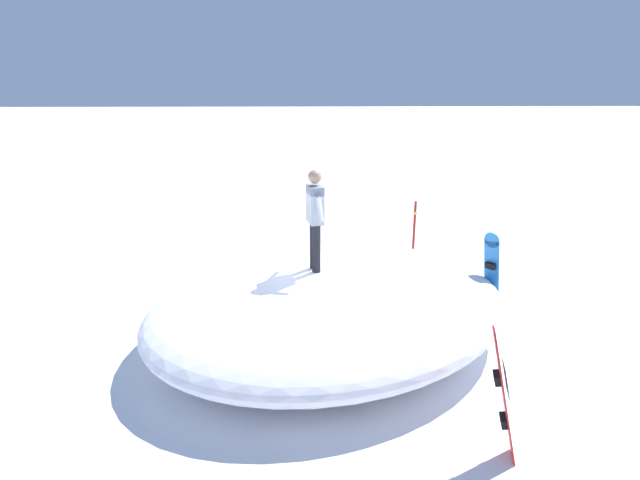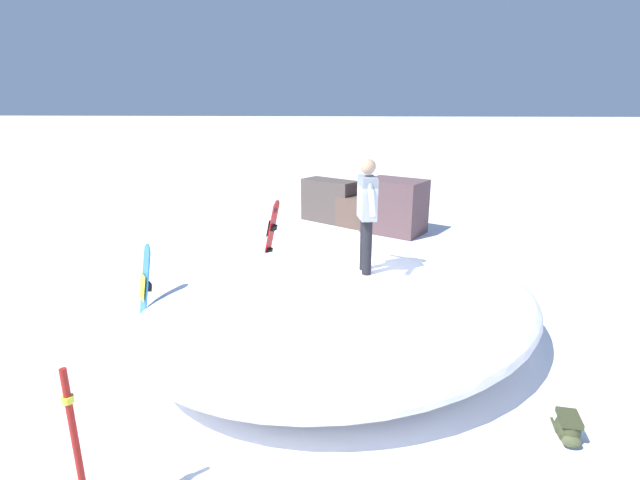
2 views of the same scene
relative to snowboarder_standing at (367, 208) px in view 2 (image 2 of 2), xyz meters
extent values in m
plane|color=white|center=(-0.02, 0.01, -2.17)|extent=(240.00, 240.00, 0.00)
ellipsoid|color=white|center=(0.28, -0.06, -1.57)|extent=(8.19, 7.85, 1.20)
cylinder|color=black|center=(-0.02, 0.10, -0.56)|extent=(0.14, 0.14, 0.82)
cylinder|color=black|center=(0.02, -0.10, -0.56)|extent=(0.14, 0.14, 0.82)
cube|color=#8C939E|center=(0.00, 0.00, 0.16)|extent=(0.29, 0.48, 0.61)
sphere|color=tan|center=(0.00, 0.00, 0.60)|extent=(0.22, 0.22, 0.22)
cylinder|color=#8C939E|center=(-0.05, 0.31, 0.21)|extent=(0.15, 0.40, 0.51)
cylinder|color=#8C939E|center=(0.05, -0.31, 0.21)|extent=(0.15, 0.40, 0.51)
cube|color=#2672BF|center=(3.26, 0.51, -1.40)|extent=(0.40, 0.40, 1.55)
cylinder|color=#2672BF|center=(3.16, 0.43, -0.63)|extent=(0.23, 0.27, 0.29)
cube|color=yellow|center=(3.25, 0.50, -1.12)|extent=(0.21, 0.24, 0.37)
cube|color=black|center=(3.19, 0.46, -1.12)|extent=(0.19, 0.20, 0.12)
cube|color=black|center=(3.27, 0.51, -1.68)|extent=(0.19, 0.20, 0.12)
cube|color=red|center=(2.02, -3.11, -1.42)|extent=(0.43, 0.38, 1.51)
cylinder|color=red|center=(1.85, -3.06, -0.67)|extent=(0.16, 0.30, 0.29)
cube|color=black|center=(2.01, -3.11, -1.15)|extent=(0.15, 0.26, 0.36)
cube|color=black|center=(1.92, -3.08, -1.15)|extent=(0.14, 0.21, 0.12)
cube|color=black|center=(2.04, -3.11, -1.69)|extent=(0.14, 0.21, 0.12)
ellipsoid|color=#383D23|center=(-2.25, 2.05, -2.02)|extent=(0.31, 0.41, 0.30)
ellipsoid|color=#4B5131|center=(-2.23, 2.21, -2.07)|extent=(0.21, 0.13, 0.14)
cube|color=#383D23|center=(-2.25, 2.05, -1.89)|extent=(0.26, 0.34, 0.06)
cylinder|color=#383D23|center=(-2.36, 1.85, -2.16)|extent=(0.07, 0.26, 0.04)
cylinder|color=#383D23|center=(-2.21, 1.83, -2.16)|extent=(0.07, 0.26, 0.04)
cylinder|color=#A51E19|center=(2.51, 3.50, -1.38)|extent=(0.06, 0.06, 1.58)
cylinder|color=yellow|center=(2.51, 3.50, -0.88)|extent=(0.10, 0.10, 0.06)
cube|color=brown|center=(-0.97, -6.63, -1.40)|extent=(1.99, 1.84, 1.54)
cube|color=#525340|center=(-0.62, -7.62, -1.82)|extent=(1.39, 1.60, 0.70)
cube|color=brown|center=(-0.17, -7.08, -1.71)|extent=(1.86, 1.62, 0.91)
cube|color=#504540|center=(0.96, -7.83, -1.51)|extent=(1.86, 1.61, 1.32)
camera|label=1|loc=(-0.29, -7.82, 1.94)|focal=27.81mm
camera|label=2|loc=(0.18, 6.68, 1.48)|focal=26.36mm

